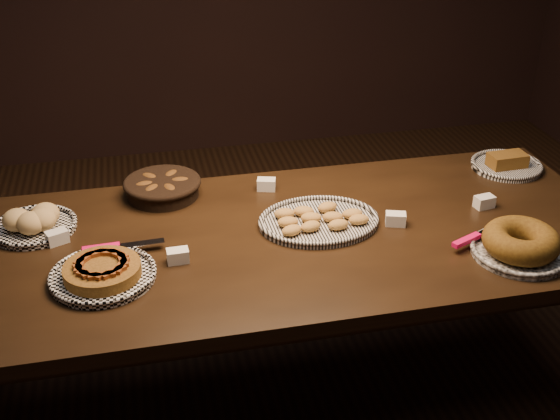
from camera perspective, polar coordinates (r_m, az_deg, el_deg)
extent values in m
plane|color=black|center=(2.87, 0.05, -14.98)|extent=(5.00, 5.00, 0.00)
cube|color=black|center=(2.43, 0.06, -2.54)|extent=(2.40, 1.00, 0.05)
cylinder|color=black|center=(3.29, 17.27, -2.53)|extent=(0.08, 0.08, 0.70)
torus|color=white|center=(2.25, -14.21, -5.03)|extent=(0.33, 0.33, 0.02)
cylinder|color=#462B0E|center=(2.24, -14.24, -4.79)|extent=(0.28, 0.28, 0.04)
cube|color=#5A2E0F|center=(2.24, -12.68, -3.93)|extent=(0.04, 0.08, 0.01)
cube|color=#5A2E0F|center=(2.26, -13.11, -3.53)|extent=(0.07, 0.08, 0.01)
cube|color=#5A2E0F|center=(2.28, -13.90, -3.36)|extent=(0.08, 0.04, 0.01)
cube|color=#5A2E0F|center=(2.28, -14.82, -3.46)|extent=(0.08, 0.05, 0.01)
cube|color=#5A2E0F|center=(2.27, -15.59, -3.81)|extent=(0.07, 0.08, 0.01)
cube|color=#5A2E0F|center=(2.24, -15.97, -4.31)|extent=(0.03, 0.08, 0.01)
cube|color=#5A2E0F|center=(2.21, -15.84, -4.79)|extent=(0.06, 0.08, 0.01)
cube|color=#5A2E0F|center=(2.18, -15.21, -5.11)|extent=(0.08, 0.06, 0.01)
cube|color=#5A2E0F|center=(2.17, -14.28, -5.16)|extent=(0.08, 0.03, 0.01)
cube|color=#5A2E0F|center=(2.18, -13.36, -4.90)|extent=(0.08, 0.07, 0.01)
cube|color=#5A2E0F|center=(2.20, -12.77, -4.44)|extent=(0.05, 0.08, 0.01)
cube|color=#FA0C5E|center=(2.36, -14.33, -3.00)|extent=(0.12, 0.03, 0.02)
cube|color=silver|center=(2.36, -11.19, -2.69)|extent=(0.15, 0.04, 0.00)
torus|color=black|center=(2.47, 3.17, -0.76)|extent=(0.35, 0.35, 0.02)
ellipsoid|color=brown|center=(2.38, 0.96, -1.67)|extent=(0.08, 0.07, 0.04)
ellipsoid|color=brown|center=(2.41, 2.51, -1.34)|extent=(0.08, 0.07, 0.04)
ellipsoid|color=brown|center=(2.43, 4.76, -1.20)|extent=(0.08, 0.06, 0.04)
ellipsoid|color=brown|center=(2.46, 6.43, -0.78)|extent=(0.07, 0.05, 0.04)
ellipsoid|color=brown|center=(2.43, 0.64, -0.97)|extent=(0.08, 0.05, 0.04)
ellipsoid|color=brown|center=(2.46, 2.54, -0.62)|extent=(0.08, 0.06, 0.04)
ellipsoid|color=brown|center=(2.47, 4.31, -0.56)|extent=(0.08, 0.06, 0.04)
ellipsoid|color=brown|center=(2.50, 5.91, -0.31)|extent=(0.08, 0.05, 0.04)
ellipsoid|color=brown|center=(2.49, 0.36, -0.28)|extent=(0.08, 0.05, 0.04)
ellipsoid|color=brown|center=(2.50, 1.94, -0.10)|extent=(0.08, 0.06, 0.04)
ellipsoid|color=brown|center=(2.53, 3.87, 0.24)|extent=(0.08, 0.06, 0.04)
torus|color=black|center=(2.43, 18.87, -3.08)|extent=(0.32, 0.32, 0.02)
torus|color=brown|center=(2.41, 19.00, -2.36)|extent=(0.30, 0.30, 0.09)
cube|color=#FA0C5E|center=(2.41, 14.92, -2.39)|extent=(0.12, 0.07, 0.02)
cube|color=silver|center=(2.50, 16.84, -1.53)|extent=(0.15, 0.09, 0.00)
cylinder|color=black|center=(2.69, -9.52, 1.78)|extent=(0.33, 0.33, 0.07)
torus|color=black|center=(2.68, -9.55, 2.20)|extent=(0.29, 0.29, 0.02)
ellipsoid|color=#32180A|center=(2.68, -8.11, 2.24)|extent=(0.09, 0.06, 0.04)
ellipsoid|color=#32180A|center=(2.73, -8.82, 2.74)|extent=(0.09, 0.10, 0.04)
ellipsoid|color=#32180A|center=(2.73, -10.55, 2.52)|extent=(0.09, 0.10, 0.04)
ellipsoid|color=#32180A|center=(2.67, -10.95, 1.88)|extent=(0.09, 0.06, 0.04)
ellipsoid|color=#32180A|center=(2.63, -10.37, 1.55)|extent=(0.09, 0.10, 0.04)
ellipsoid|color=#32180A|center=(2.63, -8.95, 1.60)|extent=(0.08, 0.10, 0.04)
torus|color=white|center=(2.58, -19.34, -1.15)|extent=(0.29, 0.29, 0.02)
ellipsoid|color=tan|center=(2.57, -20.60, -0.77)|extent=(0.10, 0.10, 0.08)
ellipsoid|color=tan|center=(2.57, -18.53, -0.32)|extent=(0.10, 0.10, 0.08)
ellipsoid|color=tan|center=(2.53, -19.59, -1.02)|extent=(0.10, 0.10, 0.08)
ellipsoid|color=tan|center=(2.54, -18.78, -0.75)|extent=(0.10, 0.10, 0.08)
torus|color=black|center=(3.02, 17.93, 3.57)|extent=(0.29, 0.29, 0.02)
cube|color=#462B0E|center=(3.02, 17.99, 3.89)|extent=(0.15, 0.09, 0.05)
cube|color=white|center=(2.28, -8.30, -3.71)|extent=(0.07, 0.05, 0.04)
cube|color=white|center=(2.71, -1.12, 2.10)|extent=(0.08, 0.06, 0.04)
cube|color=white|center=(2.50, 9.37, -0.73)|extent=(0.08, 0.06, 0.04)
cube|color=white|center=(2.48, -17.66, -2.11)|extent=(0.08, 0.07, 0.04)
cube|color=white|center=(2.69, 16.27, 0.64)|extent=(0.08, 0.06, 0.04)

